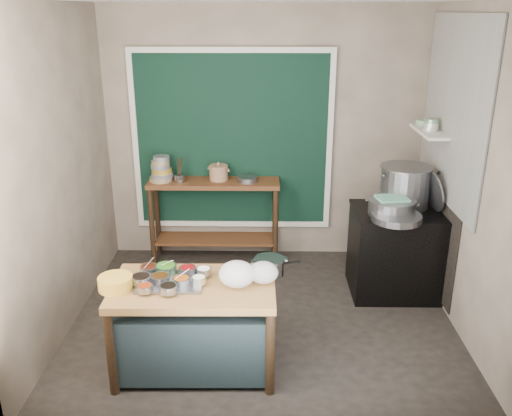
{
  "coord_description": "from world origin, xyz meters",
  "views": [
    {
      "loc": [
        0.01,
        -4.42,
        2.72
      ],
      "look_at": [
        -0.07,
        0.25,
        1.01
      ],
      "focal_mm": 38.0,
      "sensor_mm": 36.0,
      "label": 1
    }
  ],
  "objects_px": {
    "utensil_cup": "(180,178)",
    "ceramic_crock": "(219,174)",
    "prep_table": "(195,327)",
    "steamer": "(391,207)",
    "stove_block": "(397,253)",
    "condiment_tray": "(170,282)",
    "stock_pot": "(405,186)",
    "saucepan": "(269,266)",
    "back_counter": "(215,221)",
    "yellow_basin": "(115,283)"
  },
  "relations": [
    {
      "from": "stove_block",
      "to": "steamer",
      "type": "height_order",
      "value": "steamer"
    },
    {
      "from": "prep_table",
      "to": "back_counter",
      "type": "distance_m",
      "value": 2.03
    },
    {
      "from": "prep_table",
      "to": "ceramic_crock",
      "type": "distance_m",
      "value": 2.16
    },
    {
      "from": "ceramic_crock",
      "to": "steamer",
      "type": "distance_m",
      "value": 1.93
    },
    {
      "from": "prep_table",
      "to": "saucepan",
      "type": "relative_size",
      "value": 5.03
    },
    {
      "from": "condiment_tray",
      "to": "ceramic_crock",
      "type": "distance_m",
      "value": 2.08
    },
    {
      "from": "saucepan",
      "to": "ceramic_crock",
      "type": "height_order",
      "value": "ceramic_crock"
    },
    {
      "from": "prep_table",
      "to": "stock_pot",
      "type": "distance_m",
      "value": 2.52
    },
    {
      "from": "condiment_tray",
      "to": "ceramic_crock",
      "type": "relative_size",
      "value": 2.28
    },
    {
      "from": "stove_block",
      "to": "utensil_cup",
      "type": "bearing_deg",
      "value": 162.78
    },
    {
      "from": "ceramic_crock",
      "to": "steamer",
      "type": "xyz_separation_m",
      "value": [
        1.72,
        -0.86,
        -0.07
      ]
    },
    {
      "from": "saucepan",
      "to": "utensil_cup",
      "type": "height_order",
      "value": "utensil_cup"
    },
    {
      "from": "saucepan",
      "to": "ceramic_crock",
      "type": "distance_m",
      "value": 1.96
    },
    {
      "from": "back_counter",
      "to": "utensil_cup",
      "type": "height_order",
      "value": "utensil_cup"
    },
    {
      "from": "back_counter",
      "to": "condiment_tray",
      "type": "distance_m",
      "value": 2.04
    },
    {
      "from": "back_counter",
      "to": "ceramic_crock",
      "type": "bearing_deg",
      "value": 29.84
    },
    {
      "from": "saucepan",
      "to": "stock_pot",
      "type": "bearing_deg",
      "value": 30.98
    },
    {
      "from": "stove_block",
      "to": "condiment_tray",
      "type": "height_order",
      "value": "stove_block"
    },
    {
      "from": "back_counter",
      "to": "saucepan",
      "type": "height_order",
      "value": "back_counter"
    },
    {
      "from": "saucepan",
      "to": "steamer",
      "type": "distance_m",
      "value": 1.55
    },
    {
      "from": "yellow_basin",
      "to": "saucepan",
      "type": "xyz_separation_m",
      "value": [
        1.16,
        0.26,
        0.02
      ]
    },
    {
      "from": "saucepan",
      "to": "steamer",
      "type": "bearing_deg",
      "value": 28.57
    },
    {
      "from": "back_counter",
      "to": "yellow_basin",
      "type": "height_order",
      "value": "back_counter"
    },
    {
      "from": "back_counter",
      "to": "stove_block",
      "type": "relative_size",
      "value": 1.61
    },
    {
      "from": "condiment_tray",
      "to": "utensil_cup",
      "type": "height_order",
      "value": "utensil_cup"
    },
    {
      "from": "back_counter",
      "to": "utensil_cup",
      "type": "relative_size",
      "value": 10.57
    },
    {
      "from": "saucepan",
      "to": "steamer",
      "type": "relative_size",
      "value": 0.53
    },
    {
      "from": "prep_table",
      "to": "stock_pot",
      "type": "height_order",
      "value": "stock_pot"
    },
    {
      "from": "back_counter",
      "to": "yellow_basin",
      "type": "distance_m",
      "value": 2.2
    },
    {
      "from": "yellow_basin",
      "to": "steamer",
      "type": "xyz_separation_m",
      "value": [
        2.33,
        1.28,
        0.16
      ]
    },
    {
      "from": "saucepan",
      "to": "stock_pot",
      "type": "distance_m",
      "value": 1.87
    },
    {
      "from": "stove_block",
      "to": "stock_pot",
      "type": "relative_size",
      "value": 1.73
    },
    {
      "from": "prep_table",
      "to": "saucepan",
      "type": "height_order",
      "value": "saucepan"
    },
    {
      "from": "steamer",
      "to": "prep_table",
      "type": "bearing_deg",
      "value": -145.66
    },
    {
      "from": "condiment_tray",
      "to": "steamer",
      "type": "bearing_deg",
      "value": 31.52
    },
    {
      "from": "prep_table",
      "to": "utensil_cup",
      "type": "height_order",
      "value": "utensil_cup"
    },
    {
      "from": "condiment_tray",
      "to": "saucepan",
      "type": "relative_size",
      "value": 2.02
    },
    {
      "from": "back_counter",
      "to": "saucepan",
      "type": "distance_m",
      "value": 1.97
    },
    {
      "from": "back_counter",
      "to": "utensil_cup",
      "type": "bearing_deg",
      "value": -175.7
    },
    {
      "from": "condiment_tray",
      "to": "stove_block",
      "type": "bearing_deg",
      "value": 32.0
    },
    {
      "from": "condiment_tray",
      "to": "utensil_cup",
      "type": "xyz_separation_m",
      "value": [
        -0.21,
        1.99,
        0.23
      ]
    },
    {
      "from": "stove_block",
      "to": "stock_pot",
      "type": "height_order",
      "value": "stock_pot"
    },
    {
      "from": "saucepan",
      "to": "ceramic_crock",
      "type": "bearing_deg",
      "value": 94.02
    },
    {
      "from": "utensil_cup",
      "to": "steamer",
      "type": "distance_m",
      "value": 2.29
    },
    {
      "from": "stove_block",
      "to": "stock_pot",
      "type": "distance_m",
      "value": 0.68
    },
    {
      "from": "stove_block",
      "to": "condiment_tray",
      "type": "distance_m",
      "value": 2.45
    },
    {
      "from": "utensil_cup",
      "to": "ceramic_crock",
      "type": "relative_size",
      "value": 0.62
    },
    {
      "from": "prep_table",
      "to": "steamer",
      "type": "height_order",
      "value": "steamer"
    },
    {
      "from": "utensil_cup",
      "to": "saucepan",
      "type": "bearing_deg",
      "value": -61.94
    },
    {
      "from": "saucepan",
      "to": "ceramic_crock",
      "type": "relative_size",
      "value": 1.13
    }
  ]
}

